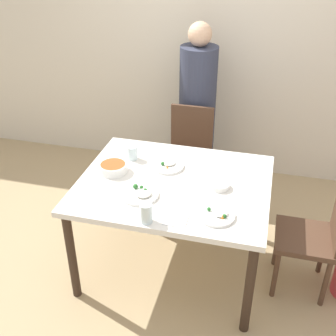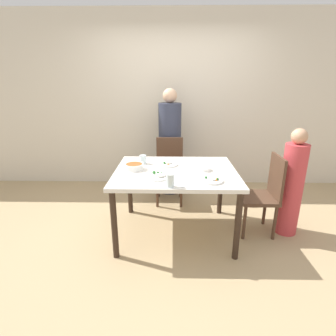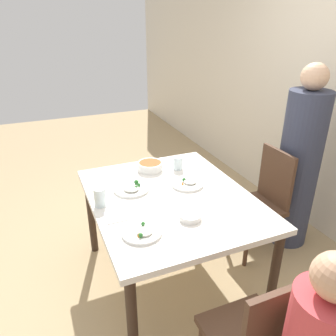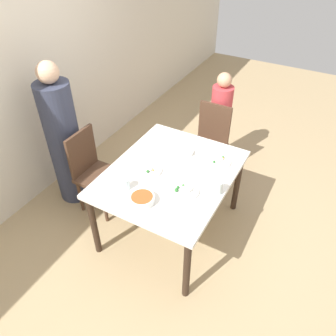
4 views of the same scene
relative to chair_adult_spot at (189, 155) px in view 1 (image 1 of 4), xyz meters
The scene contains 15 objects.
ground_plane 1.00m from the chair_adult_spot, 84.91° to the right, with size 10.00×10.00×0.00m, color tan.
wall_back 1.14m from the chair_adult_spot, 84.04° to the left, with size 10.00×0.06×2.70m.
dining_table 0.90m from the chair_adult_spot, 84.91° to the right, with size 1.30×1.06×0.76m.
chair_adult_spot is the anchor object (origin of this frame).
chair_child_spot 1.36m from the chair_adult_spot, 38.20° to the right, with size 0.40×0.40×0.91m.
person_adult 0.41m from the chair_adult_spot, 90.00° to the left, with size 0.34×0.34×1.58m.
bowl_curry 0.98m from the chair_adult_spot, 113.51° to the right, with size 0.20×0.20×0.06m.
plate_rice_adult 0.75m from the chair_adult_spot, 91.09° to the right, with size 0.23×0.23×0.05m.
plate_rice_child 1.14m from the chair_adult_spot, 95.00° to the right, with size 0.25×0.25×0.05m.
plate_noodles 1.30m from the chair_adult_spot, 70.58° to the right, with size 0.23×0.23×0.04m.
bowl_rice_small 1.00m from the chair_adult_spot, 66.10° to the right, with size 0.14×0.14×0.04m.
glass_water_tall 0.78m from the chair_adult_spot, 115.00° to the right, with size 0.08×0.08×0.10m.
glass_water_short 1.39m from the chair_adult_spot, 89.01° to the right, with size 0.08×0.08×0.13m.
napkin_folded 1.33m from the chair_adult_spot, 81.65° to the right, with size 0.14×0.14×0.01m.
fork_steel 0.62m from the chair_adult_spot, 125.28° to the right, with size 0.17×0.10×0.01m.
Camera 1 is at (0.57, -2.37, 2.31)m, focal length 45.00 mm.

